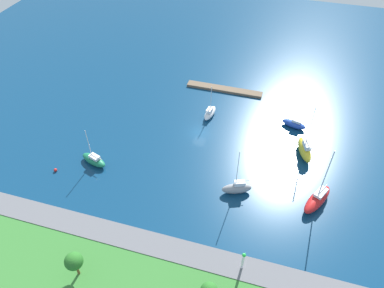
% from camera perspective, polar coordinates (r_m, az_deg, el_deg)
% --- Properties ---
extents(water, '(160.00, 160.00, 0.00)m').
position_cam_1_polar(water, '(75.49, 1.13, 1.78)').
color(water, navy).
rests_on(water, ground).
extents(pier_dock, '(18.23, 2.12, 0.60)m').
position_cam_1_polar(pier_dock, '(87.99, 5.14, 8.64)').
color(pier_dock, brown).
rests_on(pier_dock, ground).
extents(breakwater, '(72.29, 3.97, 1.47)m').
position_cam_1_polar(breakwater, '(57.70, -6.70, -15.67)').
color(breakwater, slate).
rests_on(breakwater, ground).
extents(harbor_beacon, '(0.56, 0.56, 3.73)m').
position_cam_1_polar(harbor_beacon, '(53.30, 8.11, -17.71)').
color(harbor_beacon, silver).
rests_on(harbor_beacon, breakwater).
extents(park_tree_midwest, '(2.57, 2.57, 4.68)m').
position_cam_1_polar(park_tree_midwest, '(53.90, -18.22, -17.25)').
color(park_tree_midwest, brown).
rests_on(park_tree_midwest, shoreline_park).
extents(sailboat_blue_along_channel, '(5.38, 3.07, 8.34)m').
position_cam_1_polar(sailboat_blue_along_channel, '(79.40, 15.88, 3.11)').
color(sailboat_blue_along_channel, '#2347B2').
rests_on(sailboat_blue_along_channel, water).
extents(sailboat_green_lone_north, '(6.02, 3.69, 8.13)m').
position_cam_1_polar(sailboat_green_lone_north, '(70.96, -15.29, -2.42)').
color(sailboat_green_lone_north, '#19724C').
rests_on(sailboat_green_lone_north, water).
extents(sailboat_white_near_pier, '(2.42, 5.26, 7.52)m').
position_cam_1_polar(sailboat_white_near_pier, '(79.41, 2.86, 4.98)').
color(sailboat_white_near_pier, white).
rests_on(sailboat_white_near_pier, water).
extents(sailboat_red_outer_mooring, '(5.52, 7.81, 12.90)m').
position_cam_1_polar(sailboat_red_outer_mooring, '(65.45, 19.25, -8.22)').
color(sailboat_red_outer_mooring, red).
rests_on(sailboat_red_outer_mooring, water).
extents(sailboat_yellow_off_beacon, '(3.88, 6.87, 11.49)m').
position_cam_1_polar(sailboat_yellow_off_beacon, '(73.08, 17.41, -0.79)').
color(sailboat_yellow_off_beacon, yellow).
rests_on(sailboat_yellow_off_beacon, water).
extents(sailboat_gray_by_breakwater, '(5.52, 3.46, 10.15)m').
position_cam_1_polar(sailboat_gray_by_breakwater, '(63.93, 7.12, -6.93)').
color(sailboat_gray_by_breakwater, gray).
rests_on(sailboat_gray_by_breakwater, water).
extents(mooring_buoy_red, '(0.62, 0.62, 0.62)m').
position_cam_1_polar(mooring_buoy_red, '(72.13, -20.82, -3.87)').
color(mooring_buoy_red, red).
rests_on(mooring_buoy_red, water).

